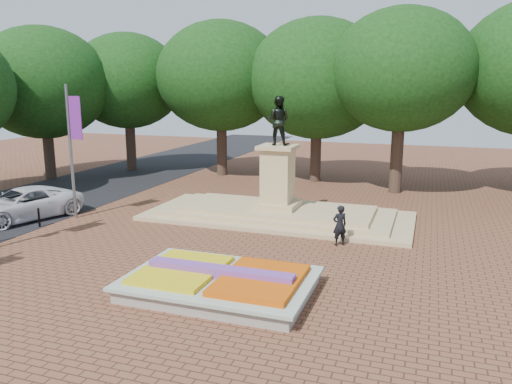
{
  "coord_description": "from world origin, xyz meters",
  "views": [
    {
      "loc": [
        7.44,
        -16.65,
        6.93
      ],
      "look_at": [
        0.14,
        4.17,
        2.2
      ],
      "focal_mm": 35.0,
      "sensor_mm": 36.0,
      "label": 1
    }
  ],
  "objects_px": {
    "van": "(22,204)",
    "pedestrian": "(340,225)",
    "flower_bed": "(221,282)",
    "monument": "(277,202)"
  },
  "relations": [
    {
      "from": "flower_bed",
      "to": "pedestrian",
      "type": "distance_m",
      "value": 7.14
    },
    {
      "from": "pedestrian",
      "to": "flower_bed",
      "type": "bearing_deg",
      "value": 30.95
    },
    {
      "from": "monument",
      "to": "pedestrian",
      "type": "height_order",
      "value": "monument"
    },
    {
      "from": "van",
      "to": "pedestrian",
      "type": "height_order",
      "value": "pedestrian"
    },
    {
      "from": "van",
      "to": "pedestrian",
      "type": "distance_m",
      "value": 16.5
    },
    {
      "from": "van",
      "to": "flower_bed",
      "type": "bearing_deg",
      "value": -2.06
    },
    {
      "from": "van",
      "to": "pedestrian",
      "type": "xyz_separation_m",
      "value": [
        16.45,
        1.26,
        0.08
      ]
    },
    {
      "from": "flower_bed",
      "to": "pedestrian",
      "type": "height_order",
      "value": "pedestrian"
    },
    {
      "from": "flower_bed",
      "to": "van",
      "type": "height_order",
      "value": "van"
    },
    {
      "from": "flower_bed",
      "to": "monument",
      "type": "xyz_separation_m",
      "value": [
        -1.03,
        10.0,
        0.5
      ]
    }
  ]
}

